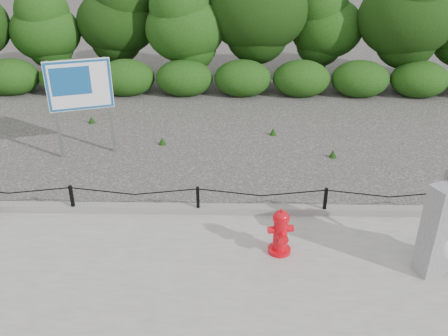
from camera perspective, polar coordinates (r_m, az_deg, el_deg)
ground at (r=9.57m, az=-3.09°, el=-5.85°), size 90.00×90.00×0.00m
sidewalk at (r=7.95m, az=-4.10°, el=-13.49°), size 14.00×4.00×0.08m
curb at (r=9.53m, az=-3.09°, el=-4.93°), size 14.00×0.22×0.14m
chain_barrier at (r=9.33m, az=-3.16°, el=-3.50°), size 10.06×0.06×0.60m
treeline at (r=17.16m, az=3.01°, el=17.95°), size 20.32×3.46×4.74m
fire_hydrant at (r=8.30m, az=6.81°, el=-7.69°), size 0.47×0.49×0.87m
utility_cabinet at (r=8.38m, az=24.69°, el=-6.72°), size 0.70×0.57×1.78m
advertising_sign at (r=11.95m, az=-16.97°, el=9.01°), size 1.47×0.56×2.44m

